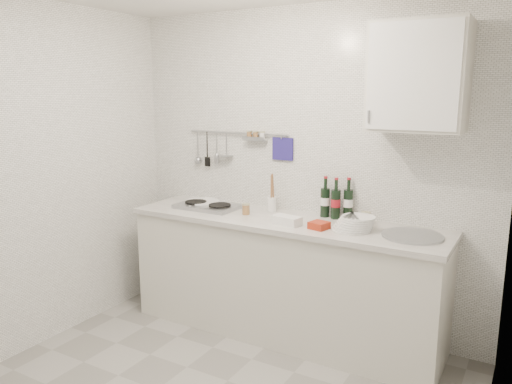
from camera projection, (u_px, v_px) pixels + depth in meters
back_wall at (301, 170)px, 3.94m from camera, size 3.00×0.02×2.50m
wall_left at (22, 180)px, 3.49m from camera, size 0.02×2.80×2.50m
wall_right at (492, 245)px, 2.01m from camera, size 0.02×2.80×2.50m
counter at (284, 280)px, 3.84m from camera, size 2.44×0.64×0.96m
wall_rail at (235, 144)px, 4.17m from camera, size 0.98×0.09×0.34m
wall_cabinet at (419, 77)px, 3.20m from camera, size 0.60×0.38×0.70m
plate_stack_hob at (202, 203)px, 4.19m from camera, size 0.30×0.30×0.04m
plate_stack_sink at (355, 223)px, 3.43m from camera, size 0.29×0.28×0.11m
wine_bottles at (336, 198)px, 3.74m from camera, size 0.25×0.12×0.31m
butter_dish at (287, 220)px, 3.58m from camera, size 0.22×0.14×0.06m
strawberry_punnet at (319, 225)px, 3.47m from camera, size 0.14×0.14×0.05m
utensil_crock at (272, 202)px, 3.97m from camera, size 0.07×0.07×0.31m
jar_a at (272, 206)px, 4.00m from camera, size 0.06×0.06×0.08m
jar_b at (361, 219)px, 3.61m from camera, size 0.06×0.06×0.07m
jar_c at (366, 218)px, 3.58m from camera, size 0.07×0.07×0.09m
jar_d at (246, 209)px, 3.87m from camera, size 0.06×0.06×0.09m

